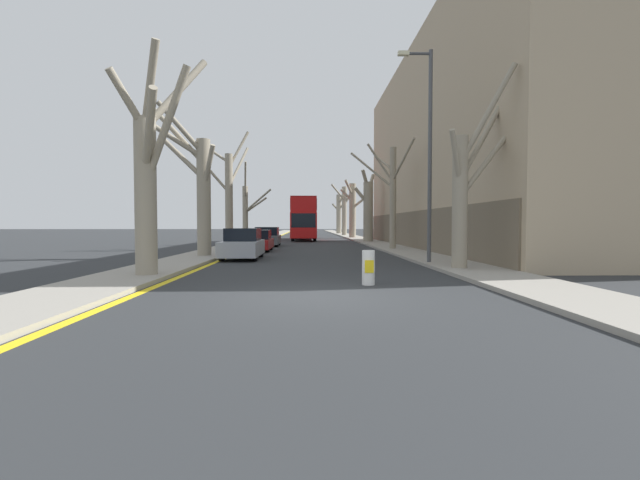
# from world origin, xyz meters

# --- Properties ---
(ground_plane) EXTENTS (300.00, 300.00, 0.00)m
(ground_plane) POSITION_xyz_m (0.00, 0.00, 0.00)
(ground_plane) COLOR #2B2D30
(sidewalk_left) EXTENTS (2.40, 120.00, 0.12)m
(sidewalk_left) POSITION_xyz_m (-5.57, 50.00, 0.06)
(sidewalk_left) COLOR gray
(sidewalk_left) RESTS_ON ground
(sidewalk_right) EXTENTS (2.40, 120.00, 0.12)m
(sidewalk_right) POSITION_xyz_m (5.57, 50.00, 0.06)
(sidewalk_right) COLOR gray
(sidewalk_right) RESTS_ON ground
(building_facade_right) EXTENTS (10.08, 31.52, 13.71)m
(building_facade_right) POSITION_xyz_m (11.76, 19.52, 6.84)
(building_facade_right) COLOR tan
(building_facade_right) RESTS_ON ground
(kerb_line_stripe) EXTENTS (0.24, 120.00, 0.01)m
(kerb_line_stripe) POSITION_xyz_m (-4.19, 50.00, 0.00)
(kerb_line_stripe) COLOR yellow
(kerb_line_stripe) RESTS_ON ground
(street_tree_left_0) EXTENTS (2.34, 3.55, 7.12)m
(street_tree_left_0) POSITION_xyz_m (-4.97, 3.45, 3.12)
(street_tree_left_0) COLOR gray
(street_tree_left_0) RESTS_ON ground
(street_tree_left_1) EXTENTS (3.67, 2.12, 7.35)m
(street_tree_left_1) POSITION_xyz_m (-5.52, 11.57, 3.54)
(street_tree_left_1) COLOR gray
(street_tree_left_1) RESTS_ON ground
(street_tree_left_2) EXTENTS (3.47, 2.68, 7.82)m
(street_tree_left_2) POSITION_xyz_m (-5.31, 18.35, 3.59)
(street_tree_left_2) COLOR gray
(street_tree_left_2) RESTS_ON ground
(street_tree_left_3) EXTENTS (2.49, 2.13, 6.54)m
(street_tree_left_3) POSITION_xyz_m (-5.16, 25.37, 2.69)
(street_tree_left_3) COLOR gray
(street_tree_left_3) RESTS_ON ground
(street_tree_right_0) EXTENTS (2.64, 1.93, 6.95)m
(street_tree_right_0) POSITION_xyz_m (5.31, 5.23, 2.87)
(street_tree_right_0) COLOR gray
(street_tree_right_0) RESTS_ON ground
(street_tree_right_1) EXTENTS (3.37, 4.23, 6.78)m
(street_tree_right_1) POSITION_xyz_m (5.14, 17.47, 3.67)
(street_tree_right_1) COLOR gray
(street_tree_right_1) RESTS_ON ground
(street_tree_right_2) EXTENTS (2.15, 2.45, 6.57)m
(street_tree_right_2) POSITION_xyz_m (5.31, 29.20, 3.04)
(street_tree_right_2) COLOR gray
(street_tree_right_2) RESTS_ON ground
(street_tree_right_3) EXTENTS (3.91, 1.97, 6.89)m
(street_tree_right_3) POSITION_xyz_m (5.21, 41.38, 3.50)
(street_tree_right_3) COLOR gray
(street_tree_right_3) RESTS_ON ground
(street_tree_right_4) EXTENTS (3.89, 2.77, 7.46)m
(street_tree_right_4) POSITION_xyz_m (5.16, 52.30, 3.90)
(street_tree_right_4) COLOR gray
(street_tree_right_4) RESTS_ON ground
(street_tree_right_5) EXTENTS (3.45, 4.13, 7.49)m
(street_tree_right_5) POSITION_xyz_m (5.37, 65.15, 3.82)
(street_tree_right_5) COLOR gray
(street_tree_right_5) RESTS_ON ground
(double_decker_bus) EXTENTS (2.55, 11.81, 4.33)m
(double_decker_bus) POSITION_xyz_m (-0.57, 36.03, 2.45)
(double_decker_bus) COLOR red
(double_decker_bus) RESTS_ON ground
(parked_car_0) EXTENTS (1.71, 4.02, 1.46)m
(parked_car_0) POSITION_xyz_m (-3.28, 10.79, 0.69)
(parked_car_0) COLOR #9EA3AD
(parked_car_0) RESTS_ON ground
(parked_car_1) EXTENTS (1.70, 3.98, 1.30)m
(parked_car_1) POSITION_xyz_m (-3.28, 16.79, 0.62)
(parked_car_1) COLOR maroon
(parked_car_1) RESTS_ON ground
(parked_car_2) EXTENTS (1.88, 4.27, 1.45)m
(parked_car_2) POSITION_xyz_m (-3.28, 22.99, 0.68)
(parked_car_2) COLOR #4C5156
(parked_car_2) RESTS_ON ground
(lamp_post) EXTENTS (1.40, 0.20, 8.59)m
(lamp_post) POSITION_xyz_m (4.64, 7.50, 4.76)
(lamp_post) COLOR #4C4F54
(lamp_post) RESTS_ON ground
(traffic_bollard) EXTENTS (0.35, 0.36, 0.94)m
(traffic_bollard) POSITION_xyz_m (1.46, 1.85, 0.47)
(traffic_bollard) COLOR white
(traffic_bollard) RESTS_ON ground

